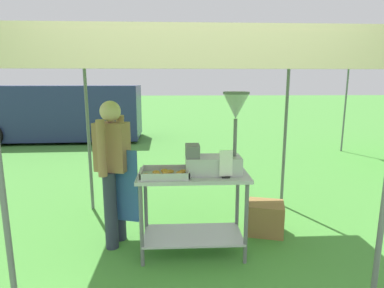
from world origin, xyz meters
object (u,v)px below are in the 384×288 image
Objects in this scene: stall_canopy at (193,52)px; supply_crate at (266,218)px; donut_tray at (166,174)px; vendor at (113,166)px; donut_fryer at (219,144)px; donut_cart at (193,198)px; van_navy at (57,112)px; menu_sign at (226,166)px.

stall_canopy is 6.00× the size of supply_crate.
donut_tray is 0.30× the size of vendor.
donut_fryer is at bearing 7.64° from donut_tray.
donut_fryer reaches higher than donut_cart.
donut_fryer is 0.51× the size of vendor.
van_navy reaches higher than donut_tray.
vendor is (-0.85, 0.24, 0.28)m from donut_cart.
menu_sign reaches higher than donut_cart.
donut_cart is 0.52m from menu_sign.
menu_sign is at bearing -135.70° from supply_crate.
donut_fryer is at bearing 107.86° from menu_sign.
donut_fryer is 1.18m from vendor.
menu_sign is (0.05, -0.15, -0.19)m from donut_fryer.
van_navy is at bearing 119.21° from donut_cart.
donut_tray is 0.97× the size of supply_crate.
donut_cart is (-0.00, -0.10, -1.47)m from stall_canopy.
van_navy reaches higher than menu_sign.
donut_fryer is 0.25m from menu_sign.
stall_canopy is 1.47m from donut_cart.
donut_cart reaches higher than supply_crate.
stall_canopy reaches higher than menu_sign.
donut_fryer is 1.26m from supply_crate.
donut_fryer is (0.54, 0.07, 0.29)m from donut_tray.
stall_canopy is 0.58× the size of van_navy.
stall_canopy reaches higher than donut_cart.
vendor reaches higher than menu_sign.
stall_canopy is at bearing -60.44° from van_navy.
donut_fryer is at bearing -2.45° from donut_cart.
menu_sign reaches higher than donut_tray.
donut_cart is 0.63m from donut_fryer.
stall_canopy is 7.91m from van_navy.
stall_canopy is 1.23m from donut_tray.
stall_canopy is 1.16m from menu_sign.
stall_canopy is at bearing 90.00° from donut_cart.
vendor is (-0.57, 0.32, 0.00)m from donut_tray.
stall_canopy is at bearing 157.58° from donut_fryer.
donut_tray is (-0.28, -0.18, -1.19)m from stall_canopy.
donut_cart is at bearing 16.86° from donut_tray.
donut_fryer is (0.26, -0.11, -0.90)m from stall_canopy.
van_navy is (-3.86, 6.80, -1.21)m from stall_canopy.
donut_cart is 1.36× the size of donut_fryer.
donut_fryer is at bearing -146.51° from supply_crate.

